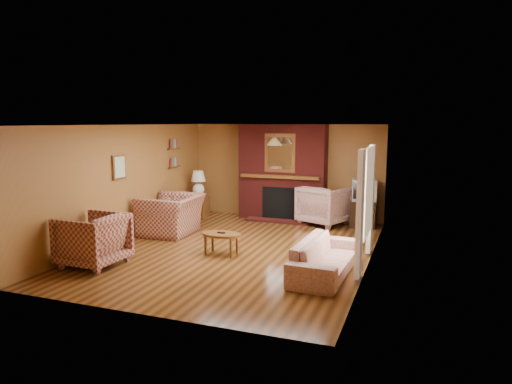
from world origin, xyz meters
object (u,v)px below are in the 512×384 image
at_px(side_table, 199,206).
at_px(coffee_table, 221,236).
at_px(floral_sofa, 325,257).
at_px(table_lamp, 198,182).
at_px(floral_armchair, 324,205).
at_px(plaid_loveseat, 171,215).
at_px(plaid_armchair, 93,240).
at_px(crt_tv, 364,190).
at_px(tv_stand, 363,214).
at_px(fireplace, 282,173).

bearing_deg(side_table, coffee_table, -55.93).
xyz_separation_m(floral_sofa, table_lamp, (-4.00, 3.31, 0.65)).
bearing_deg(floral_sofa, floral_armchair, 14.63).
bearing_deg(floral_armchair, plaid_loveseat, 56.99).
height_order(plaid_loveseat, plaid_armchair, plaid_armchair).
bearing_deg(plaid_armchair, crt_tv, 141.13).
bearing_deg(tv_stand, floral_sofa, -95.91).
relative_size(floral_armchair, side_table, 1.80).
distance_m(coffee_table, crt_tv, 3.95).
bearing_deg(plaid_armchair, coffee_table, 128.79).
relative_size(floral_sofa, floral_armchair, 1.88).
bearing_deg(tv_stand, plaid_loveseat, -154.77).
distance_m(plaid_loveseat, side_table, 1.82).
bearing_deg(side_table, floral_sofa, -39.62).
relative_size(plaid_loveseat, tv_stand, 2.07).
bearing_deg(floral_sofa, tv_stand, 0.23).
xyz_separation_m(plaid_armchair, side_table, (-0.15, 4.25, -0.16)).
distance_m(floral_armchair, crt_tv, 1.01).
distance_m(fireplace, coffee_table, 3.54).
distance_m(coffee_table, side_table, 3.50).
relative_size(coffee_table, crt_tv, 1.20).
height_order(fireplace, plaid_loveseat, fireplace).
xyz_separation_m(floral_armchair, crt_tv, (0.92, 0.06, 0.41)).
xyz_separation_m(fireplace, side_table, (-2.10, -0.53, -0.89)).
relative_size(plaid_loveseat, plaid_armchair, 1.32).
bearing_deg(fireplace, crt_tv, -5.30).
distance_m(plaid_loveseat, table_lamp, 1.88).
bearing_deg(fireplace, tv_stand, -5.15).
distance_m(plaid_armchair, crt_tv, 6.10).
bearing_deg(plaid_armchair, side_table, -175.77).
xyz_separation_m(plaid_loveseat, coffee_table, (1.71, -1.11, -0.08)).
bearing_deg(coffee_table, floral_armchair, 68.24).
bearing_deg(floral_armchair, table_lamp, 27.14).
height_order(side_table, crt_tv, crt_tv).
distance_m(floral_sofa, tv_stand, 3.66).
height_order(floral_armchair, coffee_table, floral_armchair).
bearing_deg(tv_stand, plaid_armchair, -134.60).
distance_m(floral_sofa, coffee_table, 2.08).
xyz_separation_m(plaid_armchair, floral_sofa, (3.85, 0.93, -0.17)).
xyz_separation_m(floral_sofa, coffee_table, (-2.04, 0.41, 0.07)).
distance_m(plaid_loveseat, floral_armchair, 3.63).
relative_size(coffee_table, side_table, 1.31).
bearing_deg(plaid_armchair, floral_armchair, 147.96).
distance_m(floral_sofa, crt_tv, 3.71).
bearing_deg(table_lamp, coffee_table, -55.93).
relative_size(coffee_table, table_lamp, 1.19).
height_order(side_table, table_lamp, table_lamp).
xyz_separation_m(fireplace, table_lamp, (-2.10, -0.53, -0.25)).
distance_m(plaid_armchair, tv_stand, 6.09).
xyz_separation_m(floral_sofa, crt_tv, (0.15, 3.66, 0.60)).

